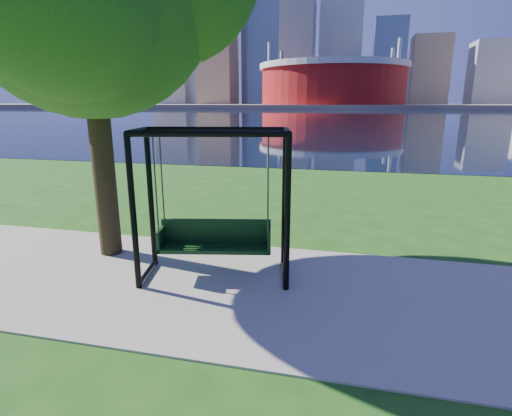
% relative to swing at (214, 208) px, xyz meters
% --- Properties ---
extents(ground, '(900.00, 900.00, 0.00)m').
position_rel_swing_xyz_m(ground, '(0.45, 0.13, -1.25)').
color(ground, '#1E5114').
rests_on(ground, ground).
extents(path, '(120.00, 4.00, 0.03)m').
position_rel_swing_xyz_m(path, '(0.45, -0.37, -1.24)').
color(path, '#9E937F').
rests_on(path, ground).
extents(river, '(900.00, 180.00, 0.02)m').
position_rel_swing_xyz_m(river, '(0.45, 102.13, -1.24)').
color(river, black).
rests_on(river, ground).
extents(far_bank, '(900.00, 228.00, 2.00)m').
position_rel_swing_xyz_m(far_bank, '(0.45, 306.13, -0.25)').
color(far_bank, '#937F60').
rests_on(far_bank, ground).
extents(stadium, '(83.00, 83.00, 32.00)m').
position_rel_swing_xyz_m(stadium, '(-9.55, 235.13, 12.97)').
color(stadium, maroon).
rests_on(stadium, far_bank).
extents(skyline, '(392.00, 66.00, 96.50)m').
position_rel_swing_xyz_m(skyline, '(-3.82, 319.52, 34.63)').
color(skyline, gray).
rests_on(skyline, far_bank).
extents(swing, '(2.70, 1.59, 2.60)m').
position_rel_swing_xyz_m(swing, '(0.00, 0.00, 0.00)').
color(swing, black).
rests_on(swing, ground).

